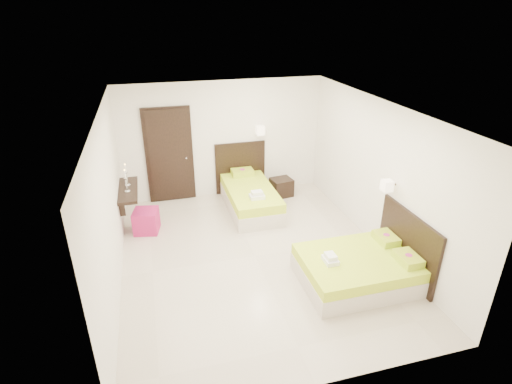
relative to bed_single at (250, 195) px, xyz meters
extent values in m
plane|color=beige|center=(-0.38, -1.86, -0.29)|extent=(5.50, 5.50, 0.00)
cube|color=beige|center=(0.00, -0.08, -0.14)|extent=(0.97, 1.94, 0.31)
cube|color=#ABCE21|center=(0.00, -0.08, 0.12)|extent=(0.96, 1.92, 0.19)
cube|color=black|center=(0.00, 0.86, 0.31)|extent=(1.16, 0.05, 1.21)
cube|color=#B2CA25|center=(0.00, 0.65, 0.28)|extent=(0.48, 0.33, 0.14)
cylinder|color=#CA2F85|center=(0.00, 0.65, 0.35)|extent=(0.12, 0.12, 0.00)
cube|color=white|center=(0.00, -0.61, 0.25)|extent=(0.29, 0.21, 0.08)
cube|color=white|center=(0.00, -0.61, 0.33)|extent=(0.22, 0.16, 0.08)
cube|color=#F4DFC8|center=(0.43, 0.71, 1.21)|extent=(0.17, 0.17, 0.19)
cylinder|color=#2D2116|center=(0.43, 0.79, 1.21)|extent=(0.03, 0.16, 0.03)
cube|color=beige|center=(0.99, -2.97, -0.15)|extent=(1.76, 1.32, 0.28)
cube|color=#ABCE21|center=(0.99, -2.97, 0.08)|extent=(1.74, 1.30, 0.18)
cube|color=black|center=(1.84, -2.97, 0.26)|extent=(0.05, 1.49, 1.10)
cube|color=#B2CA25|center=(1.65, -3.27, 0.23)|extent=(0.30, 0.44, 0.12)
cylinder|color=#CA2F85|center=(1.65, -3.27, 0.29)|extent=(0.11, 0.11, 0.00)
cube|color=#B2CA25|center=(1.65, -2.66, 0.23)|extent=(0.30, 0.44, 0.12)
cylinder|color=#CA2F85|center=(1.65, -2.66, 0.29)|extent=(0.11, 0.11, 0.00)
cube|color=white|center=(0.51, -2.97, 0.20)|extent=(0.19, 0.26, 0.07)
cube|color=white|center=(0.51, -2.97, 0.27)|extent=(0.14, 0.20, 0.07)
cube|color=#F4DFC8|center=(1.69, -2.41, 1.07)|extent=(0.16, 0.16, 0.18)
cylinder|color=#2D2116|center=(1.77, -2.41, 1.07)|extent=(0.16, 0.03, 0.03)
cube|color=black|center=(0.86, 0.41, -0.09)|extent=(0.51, 0.47, 0.41)
cube|color=#9C144F|center=(-2.19, -0.47, -0.07)|extent=(0.53, 0.53, 0.45)
cube|color=black|center=(-1.58, 0.85, 0.76)|extent=(1.02, 0.06, 2.14)
cube|color=black|center=(-1.58, 0.82, 0.76)|extent=(0.88, 0.04, 2.06)
cylinder|color=silver|center=(-1.23, 0.78, 0.71)|extent=(0.03, 0.10, 0.03)
cube|color=black|center=(-2.46, -0.26, 0.53)|extent=(0.35, 1.20, 0.06)
cube|color=black|center=(-2.57, -0.71, 0.38)|extent=(0.10, 0.04, 0.30)
cube|color=black|center=(-2.57, 0.19, 0.38)|extent=(0.10, 0.04, 0.30)
cylinder|color=silver|center=(-2.46, -0.41, 0.57)|extent=(0.10, 0.10, 0.02)
cylinder|color=silver|center=(-2.46, -0.41, 0.69)|extent=(0.02, 0.02, 0.22)
cone|color=silver|center=(-2.46, -0.41, 0.82)|extent=(0.07, 0.07, 0.04)
cylinder|color=white|center=(-2.46, -0.41, 0.91)|extent=(0.02, 0.02, 0.15)
sphere|color=#FFB23F|center=(-2.46, -0.41, 1.00)|extent=(0.02, 0.02, 0.02)
cylinder|color=silver|center=(-2.46, -0.11, 0.57)|extent=(0.10, 0.10, 0.02)
cylinder|color=silver|center=(-2.46, -0.11, 0.69)|extent=(0.02, 0.02, 0.22)
cone|color=silver|center=(-2.46, -0.11, 0.82)|extent=(0.07, 0.07, 0.04)
cylinder|color=white|center=(-2.46, -0.11, 0.91)|extent=(0.02, 0.02, 0.15)
sphere|color=#FFB23F|center=(-2.46, -0.11, 1.00)|extent=(0.02, 0.02, 0.02)
camera|label=1|loc=(-1.91, -7.56, 3.69)|focal=28.00mm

